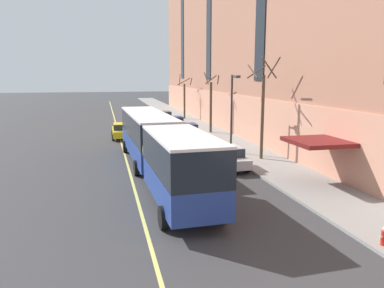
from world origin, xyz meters
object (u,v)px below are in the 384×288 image
city_bus (157,143)px  parked_car_navy_2 (175,123)px  street_tree_mid_block (263,108)px  street_tree_far_downtown (185,97)px  fire_hydrant (384,236)px  parked_car_silver_3 (229,157)px  parked_car_darkgray_4 (165,117)px  taxi_cab (122,131)px  parked_car_navy_1 (189,131)px  street_lamp (233,105)px  street_tree_far_uptown (211,103)px

city_bus → parked_car_navy_2: bearing=76.2°
street_tree_mid_block → street_tree_far_downtown: (0.04, 27.73, -0.73)m
parked_car_navy_2 → city_bus: bearing=-103.8°
street_tree_far_downtown → fire_hydrant: size_ratio=8.96×
parked_car_silver_3 → parked_car_darkgray_4: 26.54m
parked_car_silver_3 → street_tree_mid_block: size_ratio=0.61×
parked_car_darkgray_4 → taxi_cab: bearing=-118.2°
city_bus → parked_car_navy_1: city_bus is taller
parked_car_silver_3 → fire_hydrant: (1.60, -13.16, -0.29)m
parked_car_navy_2 → street_lamp: street_lamp is taller
parked_car_darkgray_4 → city_bus: bearing=-100.1°
city_bus → street_tree_mid_block: size_ratio=2.66×
parked_car_navy_1 → parked_car_darkgray_4: bearing=91.1°
city_bus → fire_hydrant: 13.98m
street_lamp → fire_hydrant: (-0.10, -17.31, -3.55)m
parked_car_navy_1 → street_lamp: bearing=-79.1°
parked_car_darkgray_4 → street_tree_mid_block: bearing=-82.2°
street_tree_mid_block → fire_hydrant: street_tree_mid_block is taller
parked_car_navy_2 → parked_car_darkgray_4: bearing=91.5°
parked_car_darkgray_4 → street_tree_far_downtown: (3.43, 2.88, 2.48)m
street_tree_far_downtown → parked_car_silver_3: bearing=-96.2°
fire_hydrant → parked_car_darkgray_4: bearing=92.6°
street_tree_mid_block → street_tree_far_uptown: size_ratio=1.15×
parked_car_darkgray_4 → street_tree_far_uptown: size_ratio=0.72×
parked_car_navy_2 → fire_hydrant: 32.85m
taxi_cab → street_tree_mid_block: size_ratio=0.64×
taxi_cab → street_tree_far_uptown: street_tree_far_uptown is taller
street_tree_far_downtown → parked_car_navy_1: bearing=-100.8°
street_tree_far_uptown → fire_hydrant: size_ratio=9.11×
street_tree_mid_block → fire_hydrant: size_ratio=10.47×
parked_car_darkgray_4 → parked_car_navy_1: bearing=-88.9°
parked_car_navy_2 → taxi_cab: bearing=-142.3°
street_tree_mid_block → fire_hydrant: 15.34m
street_tree_mid_block → city_bus: bearing=-162.0°
parked_car_silver_3 → fire_hydrant: bearing=-83.1°
taxi_cab → fire_hydrant: (8.24, -27.70, -0.29)m
parked_car_silver_3 → taxi_cab: same height
fire_hydrant → parked_car_navy_2: bearing=92.8°
street_tree_far_downtown → street_lamp: size_ratio=1.03×
parked_car_navy_1 → street_tree_far_uptown: (3.16, 2.80, 2.60)m
parked_car_silver_3 → fire_hydrant: parked_car_silver_3 is taller
parked_car_navy_1 → parked_car_silver_3: (-0.04, -12.72, 0.00)m
city_bus → parked_car_navy_1: bearing=69.4°
street_tree_mid_block → street_tree_far_downtown: bearing=89.9°
parked_car_navy_1 → parked_car_darkgray_4: same height
parked_car_darkgray_4 → taxi_cab: size_ratio=0.99×
street_tree_mid_block → street_tree_far_downtown: street_tree_mid_block is taller
taxi_cab → street_tree_far_downtown: 18.02m
street_tree_mid_block → street_tree_far_uptown: bearing=89.9°
taxi_cab → fire_hydrant: taxi_cab is taller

